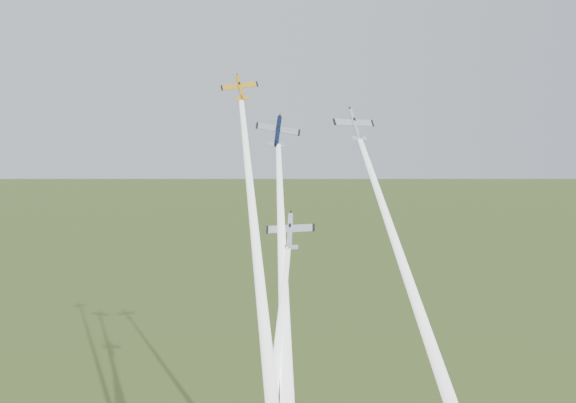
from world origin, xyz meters
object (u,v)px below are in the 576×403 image
Objects in this scene: plane_navy at (278,131)px; plane_silver_low at (290,231)px; plane_yellow at (240,88)px; plane_silver_right at (355,125)px.

plane_silver_low is (0.42, -13.59, -17.13)m from plane_navy.
plane_navy is at bearing 108.97° from plane_silver_low.
plane_yellow is 0.82× the size of plane_navy.
plane_navy is (7.28, 0.75, -8.27)m from plane_yellow.
plane_navy is 21.87m from plane_silver_low.
plane_navy is 0.99× the size of plane_silver_right.
plane_silver_right is (14.32, -3.63, 1.30)m from plane_navy.
plane_silver_right is (21.60, -2.88, -6.97)m from plane_yellow.
plane_navy is 0.99× the size of plane_silver_low.
plane_yellow reaches higher than plane_navy.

